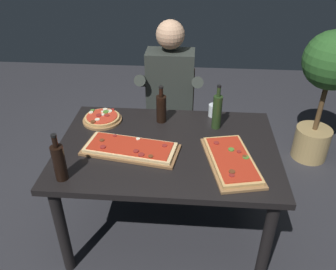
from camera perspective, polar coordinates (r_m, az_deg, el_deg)
The scene contains 12 objects.
ground_plane at distance 2.71m, azimuth -0.08°, elevation -14.76°, with size 6.40×6.40×0.00m, color #2D2D33.
dining_table at distance 2.28m, azimuth -0.10°, elevation -3.75°, with size 1.40×0.96×0.74m.
pizza_rectangular_front at distance 2.18m, azimuth -6.16°, elevation -2.21°, with size 0.63×0.34×0.05m.
pizza_rectangular_left at distance 2.10m, azimuth 10.36°, elevation -4.12°, with size 0.37×0.56×0.05m.
pizza_round_far at distance 2.52m, azimuth -10.73°, elevation 2.69°, with size 0.28×0.28×0.05m.
wine_bottle_dark at distance 2.37m, azimuth 8.05°, elevation 3.88°, with size 0.06×0.06×0.32m.
oil_bottle_amber at distance 1.98m, azimuth -17.42°, elevation -4.21°, with size 0.07×0.07×0.29m.
vinegar_bottle_green at distance 2.43m, azimuth -1.11°, elevation 4.46°, with size 0.07×0.07×0.27m.
tumbler_near_camera at distance 2.55m, azimuth 7.44°, elevation 3.92°, with size 0.07×0.07×0.09m.
diner_chair at distance 3.08m, azimuth 0.44°, elevation 3.38°, with size 0.44×0.44×0.87m.
seated_diner at distance 2.86m, azimuth 0.29°, elevation 6.68°, with size 0.53×0.41×1.33m.
potted_plant_corner at distance 3.27m, azimuth 24.75°, elevation 8.16°, with size 0.49×0.49×1.22m.
Camera 1 is at (0.15, -1.82, 2.00)m, focal length 37.19 mm.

